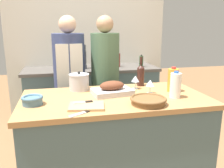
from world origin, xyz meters
TOP-DOWN VIEW (x-y plane):
  - kitchen_island at (0.00, 0.00)m, footprint 1.54×0.79m
  - back_counter at (0.00, 1.44)m, footprint 1.87×0.60m
  - back_wall at (0.00, 1.79)m, footprint 2.37×0.10m
  - roasting_pan at (-0.01, 0.07)m, footprint 0.36×0.27m
  - wicker_basket at (0.20, -0.25)m, footprint 0.28×0.28m
  - cutting_board at (-0.26, -0.21)m, footprint 0.28×0.23m
  - stock_pot at (-0.27, 0.28)m, footprint 0.19×0.19m
  - mixing_bowl at (-0.65, -0.07)m, footprint 0.16×0.16m
  - juice_jug at (0.54, 0.05)m, footprint 0.09×0.09m
  - milk_jug at (0.48, -0.13)m, footprint 0.09×0.09m
  - wine_bottle_green at (0.33, 0.31)m, footprint 0.07×0.07m
  - wine_glass_left at (0.32, 0.03)m, footprint 0.07×0.07m
  - wine_glass_right at (0.24, 0.21)m, footprint 0.07×0.07m
  - knife_chef at (-0.30, -0.33)m, footprint 0.19×0.13m
  - knife_paring at (-0.28, -0.15)m, footprint 0.15×0.04m
  - stand_mixer at (-0.17, 1.42)m, footprint 0.18×0.14m
  - condiment_bottle_tall at (0.39, 1.45)m, footprint 0.07×0.07m
  - condiment_bottle_short at (0.72, 1.38)m, footprint 0.06×0.06m
  - person_cook_aproned at (-0.34, 0.76)m, footprint 0.35×0.35m
  - person_cook_guest at (0.06, 0.75)m, footprint 0.32×0.32m

SIDE VIEW (x-z plane):
  - back_counter at x=0.00m, z-range 0.00..0.93m
  - kitchen_island at x=0.00m, z-range 0.00..0.93m
  - person_cook_aproned at x=-0.34m, z-range 0.08..1.70m
  - person_cook_guest at x=0.06m, z-range 0.09..1.71m
  - knife_chef at x=-0.30m, z-range 0.93..0.94m
  - cutting_board at x=-0.26m, z-range 0.93..0.95m
  - knife_paring at x=-0.28m, z-range 0.94..0.95m
  - wicker_basket at x=0.20m, z-range 0.93..0.99m
  - mixing_bowl at x=-0.65m, z-range 0.93..1.00m
  - roasting_pan at x=-0.01m, z-range 0.91..1.03m
  - stock_pot at x=-0.27m, z-range 0.92..1.09m
  - condiment_bottle_short at x=0.72m, z-range 0.92..1.09m
  - wine_glass_left at x=0.32m, z-range 0.96..1.08m
  - wine_glass_right at x=0.24m, z-range 0.96..1.08m
  - condiment_bottle_tall at x=0.39m, z-range 0.92..1.13m
  - milk_jug at x=0.48m, z-range 0.92..1.14m
  - juice_jug at x=0.54m, z-range 0.92..1.14m
  - wine_bottle_green at x=0.33m, z-range 0.90..1.18m
  - stand_mixer at x=-0.17m, z-range 0.90..1.23m
  - back_wall at x=0.00m, z-range 0.00..2.55m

